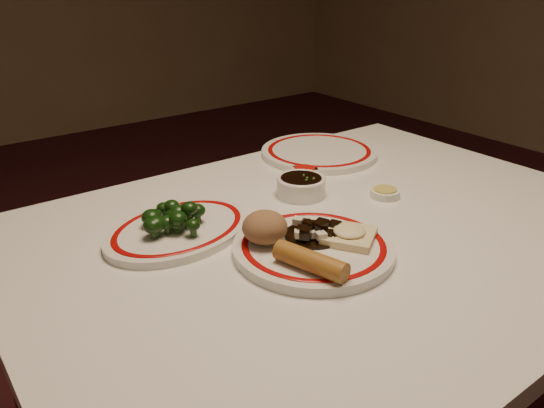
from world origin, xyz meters
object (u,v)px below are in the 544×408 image
at_px(main_plate, 313,248).
at_px(spring_roll, 310,261).
at_px(stirfry_heap, 315,231).
at_px(soy_bowl, 301,187).
at_px(fried_wonton, 349,234).
at_px(dining_table, 334,267).
at_px(rice_mound, 265,227).
at_px(broccoli_plate, 179,229).
at_px(broccoli_pile, 173,217).

height_order(main_plate, spring_roll, spring_roll).
xyz_separation_m(stirfry_heap, soy_bowl, (0.12, 0.19, -0.01)).
xyz_separation_m(spring_roll, fried_wonton, (0.12, 0.04, -0.01)).
bearing_deg(spring_roll, dining_table, 19.73).
xyz_separation_m(fried_wonton, stirfry_heap, (-0.04, 0.04, 0.00)).
height_order(main_plate, stirfry_heap, stirfry_heap).
height_order(rice_mound, stirfry_heap, rice_mound).
distance_m(stirfry_heap, broccoli_plate, 0.25).
bearing_deg(spring_roll, stirfry_heap, 30.02).
distance_m(fried_wonton, broccoli_pile, 0.32).
bearing_deg(dining_table, rice_mound, 179.06).
bearing_deg(dining_table, main_plate, -152.85).
distance_m(rice_mound, broccoli_pile, 0.18).
relative_size(dining_table, fried_wonton, 10.13).
bearing_deg(stirfry_heap, dining_table, 22.23).
bearing_deg(main_plate, soy_bowl, 55.34).
bearing_deg(broccoli_plate, main_plate, -53.23).
bearing_deg(main_plate, broccoli_plate, 126.77).
bearing_deg(broccoli_pile, spring_roll, -69.12).
xyz_separation_m(fried_wonton, broccoli_plate, (-0.21, 0.23, -0.02)).
bearing_deg(stirfry_heap, rice_mound, 155.54).
distance_m(dining_table, broccoli_plate, 0.31).
xyz_separation_m(dining_table, main_plate, (-0.10, -0.05, 0.10)).
distance_m(rice_mound, broccoli_plate, 0.18).
distance_m(rice_mound, stirfry_heap, 0.09).
height_order(main_plate, broccoli_plate, main_plate).
height_order(fried_wonton, soy_bowl, same).
xyz_separation_m(rice_mound, broccoli_plate, (-0.09, 0.15, -0.04)).
bearing_deg(broccoli_plate, broccoli_pile, -175.42).
height_order(stirfry_heap, soy_bowl, stirfry_heap).
height_order(stirfry_heap, broccoli_plate, stirfry_heap).
bearing_deg(fried_wonton, main_plate, 157.49).
bearing_deg(stirfry_heap, soy_bowl, 56.60).
relative_size(dining_table, main_plate, 3.60).
relative_size(main_plate, broccoli_pile, 2.49).
distance_m(broccoli_pile, soy_bowl, 0.31).
relative_size(main_plate, fried_wonton, 2.81).
relative_size(stirfry_heap, broccoli_plate, 0.31).
xyz_separation_m(broccoli_pile, soy_bowl, (0.31, 0.00, -0.02)).
relative_size(rice_mound, broccoli_pile, 0.59).
xyz_separation_m(main_plate, broccoli_plate, (-0.15, 0.20, -0.00)).
bearing_deg(broccoli_plate, dining_table, -30.60).
height_order(rice_mound, broccoli_pile, rice_mound).
height_order(broccoli_pile, soy_bowl, broccoli_pile).
bearing_deg(stirfry_heap, spring_roll, -134.56).
bearing_deg(broccoli_plate, rice_mound, -58.94).
bearing_deg(dining_table, stirfry_heap, -157.77).
bearing_deg(fried_wonton, broccoli_plate, 132.86).
bearing_deg(fried_wonton, stirfry_heap, 133.61).
relative_size(spring_roll, stirfry_heap, 1.20).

